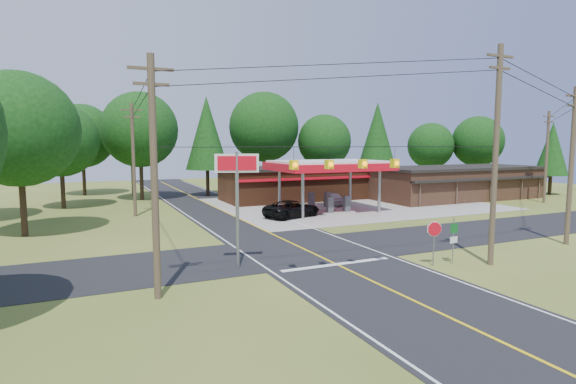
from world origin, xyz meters
name	(u,v)px	position (x,y,z in m)	size (l,w,h in m)	color
ground	(306,250)	(0.00, 0.00, 0.00)	(120.00, 120.00, 0.00)	#4D6222
main_highway	(306,250)	(0.00, 0.00, 0.01)	(8.00, 120.00, 0.02)	black
cross_road	(306,250)	(0.00, 0.00, 0.01)	(70.00, 7.00, 0.02)	black
lane_center_yellow	(306,250)	(0.00, 0.00, 0.03)	(0.15, 110.00, 0.00)	yellow
gas_canopy	(329,167)	(9.00, 13.00, 4.27)	(10.60, 7.40, 4.88)	gray
convenience_store	(293,183)	(10.00, 22.98, 1.92)	(16.40, 7.55, 3.80)	#522B17
strip_building	(456,182)	(28.00, 15.98, 1.91)	(20.40, 8.75, 3.80)	#362016
utility_pole_near_right	(496,153)	(7.50, -7.00, 5.96)	(1.80, 0.30, 11.50)	#473828
utility_pole_near_left	(154,174)	(-9.50, -5.00, 5.20)	(1.80, 0.30, 10.00)	#473828
utility_pole_far_left	(133,158)	(-8.00, 18.00, 5.20)	(1.80, 0.30, 10.00)	#473828
utility_pole_right_b	(571,164)	(16.00, -5.50, 5.20)	(1.80, 0.30, 10.00)	#473828
utility_pole_far_right	(547,155)	(34.00, 9.00, 5.20)	(1.80, 0.30, 10.00)	#473828
utility_pole_north	(132,158)	(-6.50, 35.00, 4.75)	(0.30, 0.30, 9.50)	#473828
overhead_beacons	(346,149)	(-1.00, -6.00, 6.21)	(17.04, 2.04, 1.03)	black
treeline_backdrop	(213,134)	(0.82, 24.01, 7.49)	(70.27, 51.59, 13.30)	#332316
suv_car	(292,209)	(4.50, 11.58, 0.75)	(5.39, 5.39, 1.50)	black
sedan_car	(334,199)	(12.00, 17.00, 0.65)	(3.80, 3.80, 1.30)	silver
big_stop_sign	(237,184)	(-5.00, -2.01, 4.40)	(2.18, 0.68, 6.04)	gray
octagonal_stop_sign	(434,233)	(4.50, -5.96, 1.80)	(0.82, 0.28, 2.42)	gray
route_sign_post	(454,236)	(5.80, -6.02, 1.51)	(0.52, 0.09, 2.52)	gray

